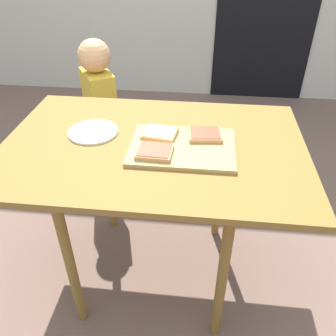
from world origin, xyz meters
The scene contains 8 objects.
ground_plane centered at (0.00, 0.00, 0.00)m, with size 16.00×16.00×0.00m, color #765A4C.
dining_table centered at (0.00, 0.00, 0.68)m, with size 1.18×0.79×0.76m.
cutting_board centered at (0.12, -0.03, 0.77)m, with size 0.40×0.30×0.02m, color tan.
pizza_slice_near_left centered at (0.02, -0.10, 0.79)m, with size 0.13×0.12×0.02m.
pizza_slice_far_right centered at (0.20, 0.05, 0.79)m, with size 0.14×0.12×0.02m.
pizza_slice_far_left centered at (0.02, 0.04, 0.79)m, with size 0.14×0.13×0.02m.
plate_white_left centered at (-0.26, 0.05, 0.77)m, with size 0.20×0.20×0.01m, color white.
child_left centered at (-0.41, 0.66, 0.56)m, with size 0.25×0.28×0.97m.
Camera 1 is at (0.18, -1.14, 1.47)m, focal length 37.06 mm.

